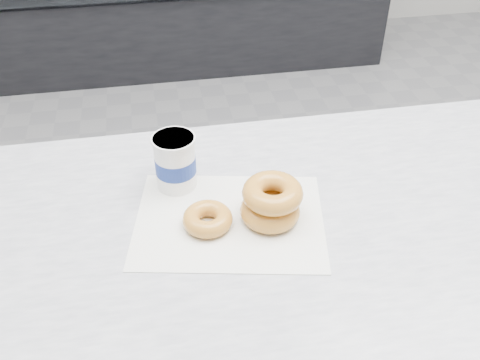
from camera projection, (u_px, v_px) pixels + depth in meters
name	position (u px, v px, depth m)	size (l,w,h in m)	color
ground	(254.00, 297.00, 1.97)	(5.00, 5.00, 0.00)	gray
wax_paper	(230.00, 220.00, 0.97)	(0.34, 0.26, 0.00)	silver
donut_single	(208.00, 219.00, 0.95)	(0.09, 0.09, 0.03)	gold
donut_stack	(271.00, 202.00, 0.95)	(0.15, 0.15, 0.08)	gold
coffee_cup	(175.00, 162.00, 1.02)	(0.08, 0.08, 0.11)	white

